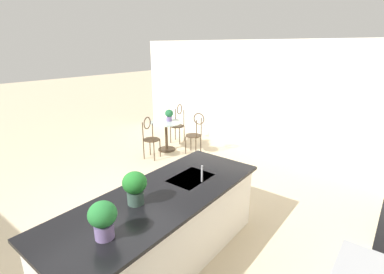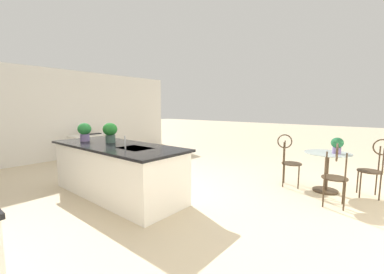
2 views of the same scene
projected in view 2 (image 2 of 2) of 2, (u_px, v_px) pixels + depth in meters
The scene contains 13 objects.
ground_plane at pixel (163, 186), 4.86m from camera, with size 40.00×40.00×0.00m, color beige.
wall_right at pixel (66, 115), 7.39m from camera, with size 0.12×7.80×2.70m, color silver.
kitchen_island at pixel (117, 170), 4.34m from camera, with size 2.80×1.06×0.92m.
bistro_table at pixel (327, 168), 4.52m from camera, with size 0.80×0.80×0.74m.
chair_near_window at pixel (335, 172), 3.79m from camera, with size 0.44×0.51×1.04m.
chair_by_island at pixel (289, 158), 4.84m from camera, with size 0.52×0.46×1.04m.
chair_toward_desk at pixel (374, 165), 4.22m from camera, with size 0.52×0.46×1.04m.
sink_faucet at pixel (125, 143), 3.79m from camera, with size 0.02×0.02×0.22m, color #B2B5BA.
writing_desk at pixel (91, 142), 7.45m from camera, with size 0.60×1.20×0.74m.
keyboard at pixel (94, 134), 7.51m from camera, with size 0.16×0.44×0.03m.
potted_plant_on_table at pixel (337, 144), 4.39m from camera, with size 0.21×0.21×0.29m.
potted_plant_counter_near at pixel (110, 131), 4.52m from camera, with size 0.26×0.26×0.37m.
potted_plant_counter_far at pixel (85, 131), 4.70m from camera, with size 0.25×0.25×0.35m.
Camera 2 is at (-3.45, 3.24, 1.58)m, focal length 22.65 mm.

